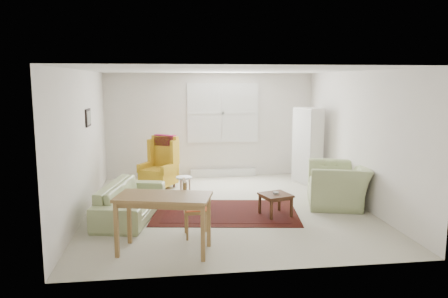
{
  "coord_description": "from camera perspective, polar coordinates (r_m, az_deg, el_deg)",
  "views": [
    {
      "loc": [
        -1.08,
        -7.72,
        2.32
      ],
      "look_at": [
        0.0,
        0.3,
        1.05
      ],
      "focal_mm": 35.0,
      "sensor_mm": 36.0,
      "label": 1
    }
  ],
  "objects": [
    {
      "name": "desk",
      "position": [
        6.06,
        -7.83,
        -9.65
      ],
      "size": [
        1.37,
        0.91,
        0.79
      ],
      "primitive_type": null,
      "rotation": [
        0.0,
        0.0,
        -0.24
      ],
      "color": "olive",
      "rests_on": "ground"
    },
    {
      "name": "wingback_chair",
      "position": [
        9.51,
        -8.6,
        -1.76
      ],
      "size": [
        0.93,
        0.95,
        1.15
      ],
      "primitive_type": null,
      "rotation": [
        0.0,
        0.0,
        -0.56
      ],
      "color": "gold",
      "rests_on": "ground"
    },
    {
      "name": "sofa",
      "position": [
        7.69,
        -12.1,
        -5.71
      ],
      "size": [
        1.17,
        2.12,
        0.81
      ],
      "primitive_type": "imported",
      "rotation": [
        0.0,
        0.0,
        1.37
      ],
      "color": "#9CAA71",
      "rests_on": "ground"
    },
    {
      "name": "desk_chair",
      "position": [
        6.59,
        -3.61,
        -7.71
      ],
      "size": [
        0.39,
        0.39,
        0.87
      ],
      "primitive_type": null,
      "rotation": [
        0.0,
        0.0,
        1.6
      ],
      "color": "olive",
      "rests_on": "ground"
    },
    {
      "name": "coffee_table",
      "position": [
        7.67,
        6.74,
        -7.23
      ],
      "size": [
        0.59,
        0.59,
        0.39
      ],
      "primitive_type": null,
      "rotation": [
        0.0,
        0.0,
        0.29
      ],
      "color": "#482716",
      "rests_on": "ground"
    },
    {
      "name": "stool",
      "position": [
        8.8,
        -5.24,
        -4.95
      ],
      "size": [
        0.36,
        0.36,
        0.43
      ],
      "primitive_type": null,
      "rotation": [
        0.0,
        0.0,
        -0.13
      ],
      "color": "white",
      "rests_on": "ground"
    },
    {
      "name": "armchair",
      "position": [
        8.45,
        14.68,
        -4.01
      ],
      "size": [
        1.34,
        1.45,
        0.94
      ],
      "primitive_type": "imported",
      "rotation": [
        0.0,
        0.0,
        -1.85
      ],
      "color": "#9CAA71",
      "rests_on": "ground"
    },
    {
      "name": "cabinet",
      "position": [
        10.04,
        10.88,
        0.39
      ],
      "size": [
        0.57,
        0.77,
        1.72
      ],
      "primitive_type": null,
      "rotation": [
        0.0,
        0.0,
        0.33
      ],
      "color": "white",
      "rests_on": "ground"
    },
    {
      "name": "room",
      "position": [
        8.07,
        0.22,
        1.35
      ],
      "size": [
        5.04,
        5.54,
        2.51
      ],
      "color": "beige",
      "rests_on": "ground"
    },
    {
      "name": "rug",
      "position": [
        7.83,
        0.2,
        -8.22
      ],
      "size": [
        2.73,
        1.97,
        0.03
      ],
      "primitive_type": null,
      "rotation": [
        0.0,
        0.0,
        -0.15
      ],
      "color": "black",
      "rests_on": "ground"
    }
  ]
}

